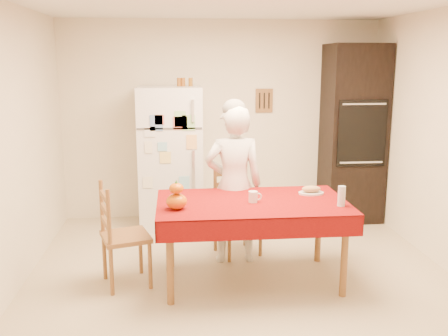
{
  "coord_description": "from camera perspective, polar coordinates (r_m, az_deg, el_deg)",
  "views": [
    {
      "loc": [
        -0.59,
        -4.08,
        1.99
      ],
      "look_at": [
        -0.17,
        0.2,
        1.07
      ],
      "focal_mm": 40.0,
      "sensor_mm": 36.0,
      "label": 1
    }
  ],
  "objects": [
    {
      "name": "floor",
      "position": [
        4.58,
        2.39,
        -13.68
      ],
      "size": [
        4.5,
        4.5,
        0.0
      ],
      "primitive_type": "plane",
      "color": "beige",
      "rests_on": "ground"
    },
    {
      "name": "room_shell",
      "position": [
        4.14,
        2.59,
        6.97
      ],
      "size": [
        4.02,
        4.52,
        2.51
      ],
      "color": "#F1E6CA",
      "rests_on": "ground"
    },
    {
      "name": "refrigerator",
      "position": [
        6.07,
        -6.12,
        1.2
      ],
      "size": [
        0.75,
        0.74,
        1.7
      ],
      "color": "white",
      "rests_on": "floor"
    },
    {
      "name": "oven_cabinet",
      "position": [
        6.47,
        14.51,
        3.81
      ],
      "size": [
        0.7,
        0.62,
        2.2
      ],
      "color": "black",
      "rests_on": "floor"
    },
    {
      "name": "dining_table",
      "position": [
        4.51,
        3.21,
        -4.66
      ],
      "size": [
        1.7,
        1.0,
        0.76
      ],
      "color": "brown",
      "rests_on": "floor"
    },
    {
      "name": "chair_far",
      "position": [
        5.25,
        1.26,
        -4.3
      ],
      "size": [
        0.53,
        0.52,
        0.95
      ],
      "rotation": [
        0.0,
        0.0,
        0.35
      ],
      "color": "brown",
      "rests_on": "floor"
    },
    {
      "name": "chair_left",
      "position": [
        4.57,
        -11.99,
        -7.13
      ],
      "size": [
        0.51,
        0.52,
        0.95
      ],
      "rotation": [
        0.0,
        0.0,
        1.87
      ],
      "color": "brown",
      "rests_on": "floor"
    },
    {
      "name": "seated_woman",
      "position": [
        4.94,
        1.14,
        -1.96
      ],
      "size": [
        0.58,
        0.38,
        1.58
      ],
      "primitive_type": "imported",
      "rotation": [
        0.0,
        0.0,
        3.15
      ],
      "color": "silver",
      "rests_on": "floor"
    },
    {
      "name": "coffee_mug",
      "position": [
        4.44,
        3.34,
        -3.3
      ],
      "size": [
        0.08,
        0.08,
        0.1
      ],
      "primitive_type": "cylinder",
      "color": "white",
      "rests_on": "dining_table"
    },
    {
      "name": "pumpkin_lower",
      "position": [
        4.25,
        -5.43,
        -3.82
      ],
      "size": [
        0.18,
        0.18,
        0.13
      ],
      "primitive_type": "ellipsoid",
      "color": "#CE4504",
      "rests_on": "dining_table"
    },
    {
      "name": "pumpkin_upper",
      "position": [
        4.22,
        -5.46,
        -2.34
      ],
      "size": [
        0.12,
        0.12,
        0.09
      ],
      "primitive_type": "ellipsoid",
      "color": "red",
      "rests_on": "pumpkin_lower"
    },
    {
      "name": "wine_glass",
      "position": [
        4.44,
        13.28,
        -3.14
      ],
      "size": [
        0.07,
        0.07,
        0.18
      ],
      "primitive_type": "cylinder",
      "color": "silver",
      "rests_on": "dining_table"
    },
    {
      "name": "bread_plate",
      "position": [
        4.79,
        9.92,
        -2.84
      ],
      "size": [
        0.24,
        0.24,
        0.02
      ],
      "primitive_type": "cylinder",
      "color": "silver",
      "rests_on": "dining_table"
    },
    {
      "name": "bread_loaf",
      "position": [
        4.78,
        9.94,
        -2.37
      ],
      "size": [
        0.18,
        0.1,
        0.06
      ],
      "primitive_type": "ellipsoid",
      "color": "tan",
      "rests_on": "bread_plate"
    },
    {
      "name": "spice_jar_left",
      "position": [
        6.02,
        -5.16,
        9.76
      ],
      "size": [
        0.05,
        0.05,
        0.1
      ],
      "primitive_type": "cylinder",
      "color": "brown",
      "rests_on": "refrigerator"
    },
    {
      "name": "spice_jar_mid",
      "position": [
        6.02,
        -4.69,
        9.77
      ],
      "size": [
        0.05,
        0.05,
        0.1
      ],
      "primitive_type": "cylinder",
      "color": "#91511A",
      "rests_on": "refrigerator"
    },
    {
      "name": "spice_jar_right",
      "position": [
        6.02,
        -3.84,
        9.78
      ],
      "size": [
        0.05,
        0.05,
        0.1
      ],
      "primitive_type": "cylinder",
      "color": "#8D5819",
      "rests_on": "refrigerator"
    }
  ]
}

